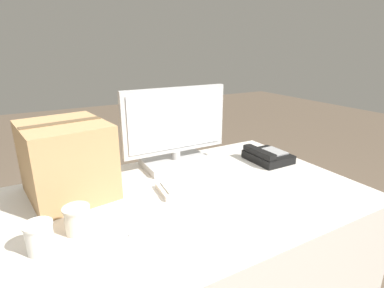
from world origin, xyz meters
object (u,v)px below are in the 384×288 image
(spoon, at_px, (136,225))
(keyboard, at_px, (211,182))
(monitor, at_px, (176,133))
(paper_cup_left, at_px, (40,237))
(paper_cup_right, at_px, (77,220))
(desk_phone, at_px, (267,156))
(cardboard_box, at_px, (67,159))

(spoon, bearing_deg, keyboard, 145.15)
(monitor, distance_m, paper_cup_left, 0.77)
(monitor, bearing_deg, paper_cup_left, -147.72)
(keyboard, bearing_deg, monitor, 101.90)
(keyboard, height_order, paper_cup_right, paper_cup_right)
(keyboard, distance_m, desk_phone, 0.42)
(keyboard, distance_m, cardboard_box, 0.60)
(spoon, distance_m, cardboard_box, 0.41)
(desk_phone, height_order, paper_cup_right, paper_cup_right)
(desk_phone, bearing_deg, paper_cup_left, -168.25)
(monitor, relative_size, paper_cup_left, 5.75)
(keyboard, relative_size, desk_phone, 2.19)
(paper_cup_right, bearing_deg, spoon, -17.75)
(paper_cup_right, bearing_deg, desk_phone, 10.49)
(spoon, height_order, cardboard_box, cardboard_box)
(monitor, bearing_deg, keyboard, -83.68)
(keyboard, distance_m, paper_cup_right, 0.57)
(paper_cup_right, height_order, cardboard_box, cardboard_box)
(paper_cup_left, height_order, spoon, paper_cup_left)
(paper_cup_left, bearing_deg, cardboard_box, 68.92)
(paper_cup_left, height_order, paper_cup_right, paper_cup_left)
(keyboard, relative_size, cardboard_box, 1.23)
(paper_cup_left, relative_size, cardboard_box, 0.24)
(monitor, height_order, keyboard, monitor)
(cardboard_box, bearing_deg, paper_cup_right, -93.95)
(keyboard, height_order, cardboard_box, cardboard_box)
(monitor, relative_size, paper_cup_right, 5.90)
(monitor, distance_m, spoon, 0.57)
(keyboard, bearing_deg, cardboard_box, 164.22)
(monitor, xyz_separation_m, paper_cup_right, (-0.53, -0.36, -0.12))
(monitor, distance_m, cardboard_box, 0.52)
(monitor, height_order, cardboard_box, monitor)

